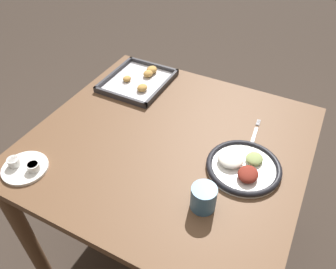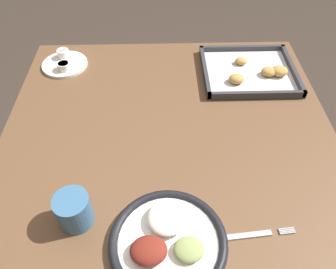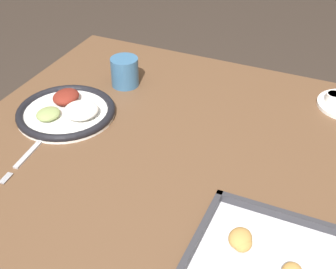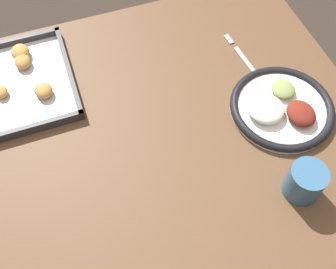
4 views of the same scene
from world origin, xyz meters
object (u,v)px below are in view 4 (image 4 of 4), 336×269
(fork, at_px, (246,61))
(baking_tray, at_px, (21,82))
(drinking_cup, at_px, (305,182))
(dinner_plate, at_px, (281,107))

(fork, height_order, baking_tray, baking_tray)
(baking_tray, relative_size, drinking_cup, 3.72)
(dinner_plate, xyz_separation_m, fork, (0.17, 0.01, -0.01))
(drinking_cup, bearing_deg, dinner_plate, -16.97)
(baking_tray, height_order, drinking_cup, drinking_cup)
(fork, bearing_deg, dinner_plate, 178.47)
(baking_tray, bearing_deg, drinking_cup, -133.45)
(fork, distance_m, drinking_cup, 0.38)
(fork, bearing_deg, baking_tray, 72.69)
(fork, height_order, drinking_cup, drinking_cup)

